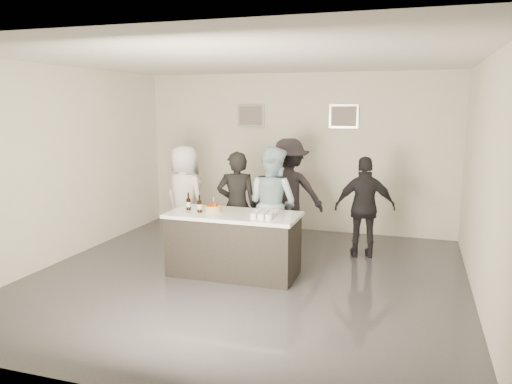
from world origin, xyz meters
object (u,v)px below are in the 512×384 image
(bar_counter, at_px, (234,244))
(person_main_blue, at_px, (272,204))
(person_main_black, at_px, (237,206))
(beer_bottle_a, at_px, (188,201))
(cake, at_px, (213,209))
(beer_bottle_b, at_px, (199,204))
(person_guest_back, at_px, (288,193))
(person_guest_left, at_px, (185,197))
(person_guest_right, at_px, (365,207))

(bar_counter, bearing_deg, person_main_blue, 68.91)
(person_main_black, bearing_deg, beer_bottle_a, 37.15)
(cake, xyz_separation_m, beer_bottle_b, (-0.16, -0.11, 0.09))
(person_main_black, xyz_separation_m, person_guest_back, (0.58, 0.96, 0.07))
(person_guest_back, bearing_deg, person_main_black, 40.67)
(beer_bottle_a, relative_size, person_main_blue, 0.15)
(bar_counter, bearing_deg, person_guest_left, 140.78)
(person_guest_left, relative_size, person_guest_right, 1.08)
(person_main_black, height_order, person_guest_left, person_guest_left)
(cake, xyz_separation_m, person_guest_back, (0.69, 1.68, -0.01))
(cake, relative_size, person_main_blue, 0.13)
(person_main_black, relative_size, person_guest_back, 0.92)
(person_main_black, bearing_deg, beer_bottle_b, 53.37)
(person_guest_right, bearing_deg, person_guest_back, -22.25)
(bar_counter, xyz_separation_m, person_guest_right, (1.68, 1.44, 0.36))
(beer_bottle_a, bearing_deg, person_guest_back, 57.59)
(person_main_blue, xyz_separation_m, person_guest_left, (-1.59, 0.18, -0.02))
(bar_counter, bearing_deg, person_guest_back, 77.42)
(beer_bottle_b, distance_m, person_main_black, 0.88)
(beer_bottle_a, distance_m, person_guest_right, 2.79)
(beer_bottle_a, xyz_separation_m, person_guest_right, (2.38, 1.45, -0.22))
(bar_counter, distance_m, cake, 0.58)
(person_main_black, bearing_deg, person_guest_back, -140.15)
(beer_bottle_b, distance_m, person_guest_left, 1.39)
(person_main_blue, xyz_separation_m, person_guest_right, (1.36, 0.59, -0.09))
(person_guest_left, distance_m, person_guest_back, 1.76)
(person_main_blue, relative_size, person_guest_left, 1.02)
(beer_bottle_b, xyz_separation_m, person_guest_right, (2.16, 1.55, -0.22))
(person_guest_right, bearing_deg, beer_bottle_b, 23.65)
(beer_bottle_b, height_order, person_guest_back, person_guest_back)
(person_main_black, bearing_deg, bar_counter, 87.43)
(person_main_black, relative_size, person_guest_left, 0.98)
(cake, height_order, beer_bottle_a, beer_bottle_a)
(cake, distance_m, person_guest_back, 1.81)
(cake, relative_size, person_guest_back, 0.13)
(bar_counter, height_order, person_main_black, person_main_black)
(bar_counter, height_order, person_guest_back, person_guest_back)
(beer_bottle_b, relative_size, person_main_blue, 0.15)
(bar_counter, xyz_separation_m, beer_bottle_a, (-0.69, -0.00, 0.58))
(beer_bottle_a, height_order, person_guest_left, person_guest_left)
(bar_counter, bearing_deg, person_main_black, 106.35)
(cake, xyz_separation_m, person_main_black, (0.11, 0.71, -0.08))
(beer_bottle_b, xyz_separation_m, person_guest_back, (0.85, 1.79, -0.10))
(person_guest_left, xyz_separation_m, person_guest_back, (1.64, 0.65, 0.05))
(person_main_black, bearing_deg, cake, 62.63)
(person_main_blue, relative_size, person_guest_back, 0.96)
(bar_counter, bearing_deg, beer_bottle_a, -179.67)
(bar_counter, xyz_separation_m, beer_bottle_b, (-0.47, -0.11, 0.58))
(cake, xyz_separation_m, person_guest_right, (2.00, 1.44, -0.13))
(person_main_blue, bearing_deg, bar_counter, 93.36)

